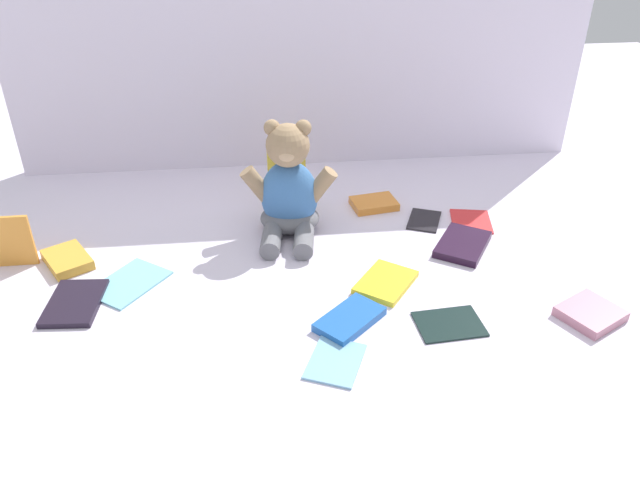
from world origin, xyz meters
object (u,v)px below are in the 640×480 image
Objects in this scene: book_case_0 at (11,241)px; book_case_3 at (462,243)px; book_case_1 at (67,260)px; book_case_12 at (424,219)px; book_case_7 at (471,220)px; teddy_bear at (289,193)px; book_case_8 at (129,282)px; book_case_5 at (75,303)px; book_case_2 at (287,174)px; book_case_4 at (386,282)px; book_case_10 at (449,323)px; book_case_6 at (350,319)px; book_case_9 at (590,314)px; book_case_11 at (335,360)px; book_case_13 at (374,204)px.

book_case_0 is 0.82× the size of book_case_3.
book_case_1 is 1.10× the size of book_case_12.
book_case_0 reaches higher than book_case_7.
teddy_bear is at bearing -156.06° from book_case_12.
book_case_5 is at bearing -109.58° from book_case_8.
book_case_0 is at bearing -152.06° from book_case_12.
book_case_8 is at bearing -140.57° from book_case_2.
book_case_12 is (0.13, 0.23, -0.00)m from book_case_4.
book_case_2 is 1.17× the size of book_case_10.
book_case_6 is 0.17m from book_case_10.
book_case_0 reaches higher than book_case_6.
book_case_12 is (-0.10, 0.02, -0.00)m from book_case_7.
book_case_6 is (0.08, -0.33, -0.08)m from teddy_bear.
teddy_bear reaches higher than book_case_10.
book_case_3 is at bearing -43.55° from book_case_12.
book_case_5 is at bearing -139.30° from book_case_12.
book_case_5 is 0.67m from book_case_10.
book_case_1 reaches higher than book_case_5.
book_case_9 is (0.91, -0.14, 0.00)m from book_case_5.
book_case_9 is at bearing -137.21° from book_case_6.
book_case_4 and book_case_5 have the same top height.
book_case_1 is at bearing -175.63° from book_case_8.
book_case_6 is at bearing 57.38° from book_case_9.
book_case_4 is at bearing -150.65° from book_case_10.
book_case_9 is 0.42m from book_case_12.
book_case_3 is (0.80, -0.02, -0.00)m from book_case_1.
book_case_7 is (0.41, -0.01, -0.09)m from teddy_bear.
book_case_11 is at bearing -75.04° from book_case_10.
book_case_0 reaches higher than book_case_5.
book_case_0 reaches higher than book_case_9.
book_case_8 is (-0.32, -0.31, -0.06)m from book_case_2.
book_case_0 is at bearing -36.70° from book_case_1.
teddy_bear is at bearing 33.38° from book_case_5.
book_case_13 is at bearing 163.38° from book_case_1.
book_case_4 reaches higher than book_case_10.
book_case_11 is at bearing 153.37° from book_case_13.
book_case_0 is 0.85m from book_case_10.
book_case_1 is 0.68m from book_case_13.
book_case_7 is at bearing -12.38° from book_case_9.
book_case_9 is 0.93× the size of book_case_11.
teddy_bear is at bearing -148.60° from book_case_10.
book_case_3 is at bearing 2.61° from book_case_9.
book_case_12 is (-0.20, 0.37, -0.01)m from book_case_9.
book_case_11 is (-0.36, -0.42, -0.00)m from book_case_7.
book_case_7 is at bearing -88.00° from book_case_6.
teddy_bear is 2.33× the size of book_case_1.
book_case_2 is 0.43m from book_case_7.
book_case_10 is at bearing -75.23° from book_case_12.
book_case_12 is at bearing -137.92° from book_case_13.
book_case_1 is 0.76m from book_case_12.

